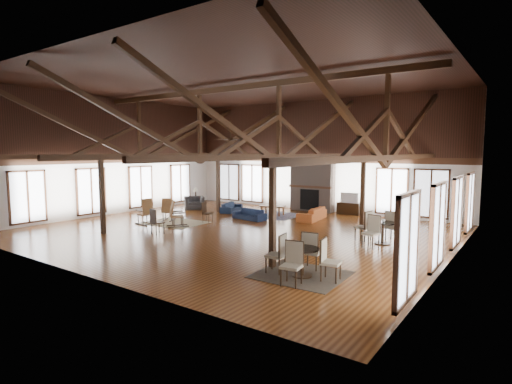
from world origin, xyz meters
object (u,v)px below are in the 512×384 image
Objects in this scene: sofa_navy_front at (249,214)px; sofa_orange at (312,214)px; coffee_table at (272,207)px; cafe_table_near at (302,257)px; cafe_table_far at (383,229)px; armchair at (194,203)px; sofa_navy_left at (232,207)px; tv_console at (349,208)px.

sofa_orange reaches higher than sofa_navy_front.
cafe_table_near is (6.09, -7.98, 0.10)m from coffee_table.
cafe_table_far reaches higher than sofa_orange.
sofa_navy_front is 1.21× the size of coffee_table.
cafe_table_far reaches higher than armchair.
sofa_orange is at bearing 115.68° from cafe_table_near.
tv_console reaches higher than sofa_navy_left.
sofa_navy_left is (-2.25, 1.44, -0.01)m from sofa_navy_front.
cafe_table_near is (8.53, -7.69, 0.29)m from sofa_navy_left.
sofa_orange is at bearing 41.28° from sofa_navy_front.
sofa_navy_front is 0.82× the size of cafe_table_near.
sofa_navy_front is 1.57× the size of armchair.
sofa_navy_front is 0.84× the size of sofa_orange.
sofa_navy_front is at bearing -137.53° from sofa_navy_left.
armchair is 13.07m from cafe_table_near.
armchair reaches higher than sofa_navy_front.
coffee_table is (0.19, 1.73, 0.18)m from sofa_navy_front.
tv_console is at bearing -77.79° from sofa_navy_left.
tv_console is (3.28, 4.27, 0.05)m from sofa_navy_front.
sofa_navy_front is at bearing -112.72° from coffee_table.
tv_console is (-3.00, 10.52, -0.23)m from cafe_table_near.
sofa_navy_front is at bearing -127.52° from tv_console.
tv_console reaches higher than coffee_table.
cafe_table_far reaches higher than cafe_table_near.
cafe_table_near is at bearing 19.67° from sofa_orange.
tv_console is at bearing 22.89° from coffee_table.
cafe_table_near reaches higher than coffee_table.
coffee_table reaches higher than sofa_navy_left.
cafe_table_far is at bearing 83.72° from cafe_table_near.
armchair reaches higher than tv_console.
coffee_table is 4.84m from armchair.
cafe_table_near is at bearing -69.15° from coffee_table.
sofa_orange reaches higher than coffee_table.
sofa_orange is 0.95× the size of cafe_table_far.
coffee_table is at bearing -40.99° from armchair.
sofa_navy_front is 0.80× the size of cafe_table_far.
coffee_table is 1.17× the size of tv_console.
tv_console is (7.88, 3.27, -0.05)m from armchair.
armchair is at bearing -90.98° from sofa_orange.
armchair is at bearing -157.45° from tv_console.
coffee_table is 7.32m from cafe_table_far.
sofa_navy_left is 11.49m from cafe_table_near.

